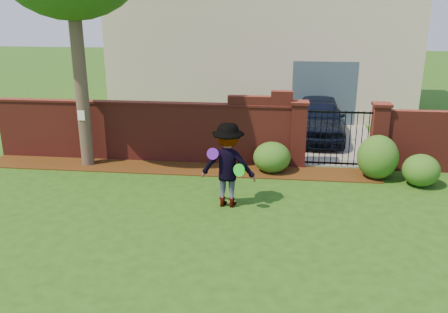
# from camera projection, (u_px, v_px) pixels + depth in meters

# --- Properties ---
(ground) EXTENTS (80.00, 80.00, 0.01)m
(ground) POSITION_uv_depth(u_px,v_px,m) (189.00, 223.00, 10.10)
(ground) COLOR #214812
(ground) RESTS_ON ground
(mulch_bed) EXTENTS (11.10, 1.08, 0.03)m
(mulch_bed) POSITION_uv_depth(u_px,v_px,m) (178.00, 168.00, 13.35)
(mulch_bed) COLOR #341C09
(mulch_bed) RESTS_ON ground
(brick_wall) EXTENTS (8.70, 0.31, 2.16)m
(brick_wall) POSITION_uv_depth(u_px,v_px,m) (146.00, 130.00, 13.81)
(brick_wall) COLOR maroon
(brick_wall) RESTS_ON ground
(pillar_left) EXTENTS (0.50, 0.50, 1.88)m
(pillar_left) POSITION_uv_depth(u_px,v_px,m) (298.00, 134.00, 13.31)
(pillar_left) COLOR maroon
(pillar_left) RESTS_ON ground
(pillar_right) EXTENTS (0.50, 0.50, 1.88)m
(pillar_right) POSITION_uv_depth(u_px,v_px,m) (379.00, 136.00, 13.07)
(pillar_right) COLOR maroon
(pillar_right) RESTS_ON ground
(iron_gate) EXTENTS (1.78, 0.03, 1.60)m
(iron_gate) POSITION_uv_depth(u_px,v_px,m) (338.00, 138.00, 13.22)
(iron_gate) COLOR black
(iron_gate) RESTS_ON ground
(driveway) EXTENTS (3.20, 8.00, 0.01)m
(driveway) POSITION_uv_depth(u_px,v_px,m) (324.00, 131.00, 17.26)
(driveway) COLOR slate
(driveway) RESTS_ON ground
(house) EXTENTS (12.40, 6.40, 6.30)m
(house) POSITION_uv_depth(u_px,v_px,m) (262.00, 35.00, 20.34)
(house) COLOR beige
(house) RESTS_ON ground
(car) EXTENTS (1.86, 4.22, 1.41)m
(car) POSITION_uv_depth(u_px,v_px,m) (319.00, 119.00, 16.01)
(car) COLOR black
(car) RESTS_ON ground
(paper_notice) EXTENTS (0.20, 0.01, 0.28)m
(paper_notice) POSITION_uv_depth(u_px,v_px,m) (81.00, 115.00, 13.07)
(paper_notice) COLOR white
(paper_notice) RESTS_ON tree
(shrub_left) EXTENTS (1.03, 1.03, 0.84)m
(shrub_left) POSITION_uv_depth(u_px,v_px,m) (272.00, 157.00, 13.00)
(shrub_left) COLOR #1D5319
(shrub_left) RESTS_ON ground
(shrub_middle) EXTENTS (1.07, 1.07, 1.18)m
(shrub_middle) POSITION_uv_depth(u_px,v_px,m) (378.00, 157.00, 12.47)
(shrub_middle) COLOR #1D5319
(shrub_middle) RESTS_ON ground
(shrub_right) EXTENTS (0.93, 0.93, 0.82)m
(shrub_right) POSITION_uv_depth(u_px,v_px,m) (421.00, 170.00, 12.01)
(shrub_right) COLOR #1D5319
(shrub_right) RESTS_ON ground
(man) EXTENTS (1.33, 0.86, 1.95)m
(man) POSITION_uv_depth(u_px,v_px,m) (227.00, 165.00, 10.65)
(man) COLOR gray
(man) RESTS_ON ground
(frisbee_purple) EXTENTS (0.27, 0.13, 0.26)m
(frisbee_purple) POSITION_uv_depth(u_px,v_px,m) (213.00, 154.00, 10.34)
(frisbee_purple) COLOR purple
(frisbee_purple) RESTS_ON man
(frisbee_green) EXTENTS (0.28, 0.20, 0.29)m
(frisbee_green) POSITION_uv_depth(u_px,v_px,m) (239.00, 170.00, 10.33)
(frisbee_green) COLOR #1AC821
(frisbee_green) RESTS_ON man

